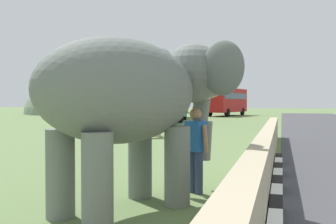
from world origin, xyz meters
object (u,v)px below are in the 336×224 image
(cow_near, at_px, (149,119))
(bus_orange, at_px, (174,99))
(elephant, at_px, (138,94))
(cow_mid, at_px, (149,120))
(person_handler, at_px, (195,146))
(bus_red, at_px, (227,100))
(bus_teal, at_px, (158,98))

(cow_near, bearing_deg, bus_orange, 11.70)
(elephant, relative_size, cow_mid, 2.25)
(person_handler, height_order, bus_red, bus_red)
(bus_orange, bearing_deg, cow_mid, -167.84)
(cow_near, bearing_deg, bus_teal, 14.98)
(elephant, height_order, person_handler, elephant)
(bus_orange, height_order, bus_red, same)
(person_handler, distance_m, cow_mid, 11.93)
(person_handler, relative_size, cow_near, 0.96)
(bus_teal, distance_m, cow_mid, 12.11)
(elephant, height_order, cow_near, elephant)
(elephant, relative_size, bus_orange, 0.41)
(cow_mid, bearing_deg, bus_red, 0.86)
(elephant, relative_size, bus_teal, 0.50)
(person_handler, relative_size, bus_teal, 0.20)
(cow_mid, bearing_deg, cow_near, 18.83)
(elephant, distance_m, bus_orange, 35.29)
(bus_teal, height_order, cow_mid, bus_teal)
(person_handler, xyz_separation_m, cow_near, (12.32, 5.22, -0.06))
(bus_teal, height_order, cow_near, bus_teal)
(bus_teal, relative_size, cow_near, 4.67)
(cow_near, bearing_deg, person_handler, -157.05)
(bus_teal, bearing_deg, person_handler, -160.57)
(bus_teal, bearing_deg, bus_orange, 8.38)
(elephant, xyz_separation_m, bus_red, (44.29, 4.52, 0.18))
(person_handler, xyz_separation_m, bus_teal, (22.56, 7.96, 1.15))
(elephant, height_order, bus_red, bus_red)
(bus_teal, xyz_separation_m, cow_near, (-10.24, -2.74, -1.21))
(bus_orange, distance_m, cow_mid, 22.52)
(bus_orange, bearing_deg, bus_red, -22.83)
(elephant, height_order, cow_mid, elephant)
(bus_teal, relative_size, bus_orange, 0.82)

